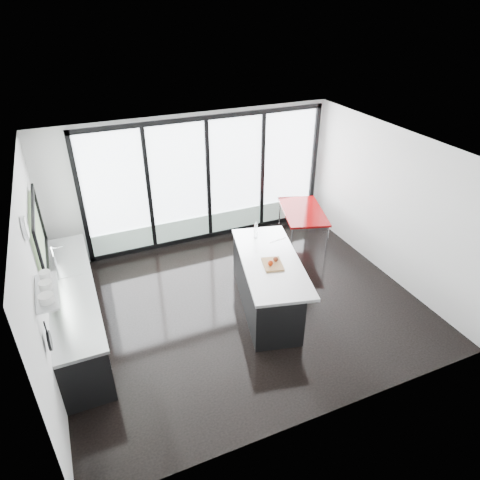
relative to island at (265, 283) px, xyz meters
name	(u,v)px	position (x,y,z in m)	size (l,w,h in m)	color
floor	(241,305)	(-0.38, 0.14, -0.47)	(6.00, 5.00, 0.00)	black
ceiling	(242,152)	(-0.38, 0.14, 2.33)	(6.00, 5.00, 0.00)	white
wall_back	(207,186)	(-0.11, 2.61, 0.80)	(6.00, 0.09, 2.80)	silver
wall_front	(329,337)	(-0.38, -2.36, 0.93)	(6.00, 0.00, 2.80)	silver
wall_left	(39,259)	(-3.36, 0.42, 1.09)	(0.26, 5.00, 2.80)	silver
wall_right	(391,205)	(2.62, 0.14, 0.93)	(0.00, 5.00, 2.80)	silver
counter_cabinets	(76,310)	(-3.06, 0.54, -0.01)	(0.69, 3.24, 1.36)	black
island	(265,283)	(0.00, 0.00, 0.00)	(1.48, 2.45, 1.21)	black
bar_stool_near	(285,283)	(0.41, 0.04, -0.14)	(0.42, 0.42, 0.67)	silver
bar_stool_far	(281,271)	(0.51, 0.35, -0.11)	(0.46, 0.46, 0.72)	silver
red_table	(302,227)	(1.69, 1.64, -0.09)	(0.83, 1.45, 0.78)	#710709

